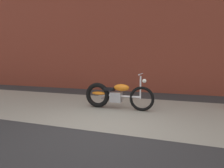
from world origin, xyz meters
TOP-DOWN VIEW (x-y plane):
  - ground_plane at (0.00, 0.00)m, footprint 80.00×80.00m
  - sidewalk_slab at (0.00, 1.75)m, footprint 36.00×3.50m
  - brick_building_wall at (0.00, 5.20)m, footprint 36.00×0.50m
  - motorcycle_orange at (-0.34, 1.79)m, footprint 2.01×0.58m

SIDE VIEW (x-z plane):
  - ground_plane at x=0.00m, z-range 0.00..0.00m
  - sidewalk_slab at x=0.00m, z-range 0.00..0.01m
  - motorcycle_orange at x=-0.34m, z-range -0.12..0.91m
  - brick_building_wall at x=0.00m, z-range 0.00..6.35m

